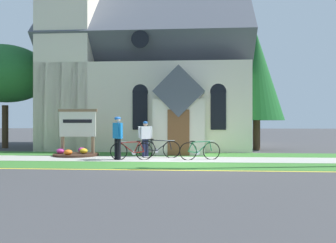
% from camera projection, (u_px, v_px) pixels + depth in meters
% --- Properties ---
extents(ground, '(140.00, 140.00, 0.00)m').
position_uv_depth(ground, '(180.00, 154.00, 17.10)').
color(ground, '#3D3D3F').
extents(sidewalk_slab, '(32.00, 2.12, 0.01)m').
position_uv_depth(sidewalk_slab, '(128.00, 159.00, 14.84)').
color(sidewalk_slab, '#A8A59E').
rests_on(sidewalk_slab, ground).
extents(grass_verge, '(32.00, 2.13, 0.01)m').
position_uv_depth(grass_verge, '(117.00, 165.00, 12.72)').
color(grass_verge, '#38722D').
rests_on(grass_verge, ground).
extents(church_lawn, '(24.00, 2.19, 0.01)m').
position_uv_depth(church_lawn, '(137.00, 154.00, 16.99)').
color(church_lawn, '#38722D').
rests_on(church_lawn, ground).
extents(curb_paint_stripe, '(28.00, 0.16, 0.01)m').
position_uv_depth(curb_paint_stripe, '(109.00, 170.00, 11.51)').
color(curb_paint_stripe, yellow).
rests_on(curb_paint_stripe, ground).
extents(church_building, '(11.69, 11.29, 13.15)m').
position_uv_depth(church_building, '(145.00, 74.00, 22.47)').
color(church_building, beige).
rests_on(church_building, ground).
extents(church_sign, '(1.80, 0.16, 2.13)m').
position_uv_depth(church_sign, '(78.00, 125.00, 16.40)').
color(church_sign, '#7F6047').
rests_on(church_sign, ground).
extents(flower_bed, '(2.03, 2.03, 0.34)m').
position_uv_depth(flower_bed, '(75.00, 154.00, 16.17)').
color(flower_bed, '#382319').
rests_on(flower_bed, ground).
extents(bicycle_silver, '(1.81, 0.12, 0.83)m').
position_uv_depth(bicycle_silver, '(159.00, 149.00, 15.33)').
color(bicycle_silver, black).
rests_on(bicycle_silver, ground).
extents(bicycle_green, '(1.72, 0.22, 0.80)m').
position_uv_depth(bicycle_green, '(132.00, 151.00, 14.52)').
color(bicycle_green, black).
rests_on(bicycle_green, ground).
extents(bicycle_black, '(1.66, 0.52, 0.80)m').
position_uv_depth(bicycle_black, '(200.00, 151.00, 14.48)').
color(bicycle_black, black).
rests_on(bicycle_black, ground).
extents(cyclist_in_white_jersey, '(0.60, 0.39, 1.57)m').
position_uv_depth(cyclist_in_white_jersey, '(145.00, 136.00, 15.90)').
color(cyclist_in_white_jersey, '#191E38').
rests_on(cyclist_in_white_jersey, ground).
extents(cyclist_in_red_jersey, '(0.47, 0.67, 1.75)m').
position_uv_depth(cyclist_in_red_jersey, '(118.00, 134.00, 14.47)').
color(cyclist_in_red_jersey, black).
rests_on(cyclist_in_red_jersey, ground).
extents(roadside_conifer, '(3.02, 3.02, 6.50)m').
position_uv_depth(roadside_conifer, '(257.00, 77.00, 19.89)').
color(roadside_conifer, '#4C3823').
rests_on(roadside_conifer, ground).
extents(yard_deciduous_tree, '(5.20, 5.20, 6.07)m').
position_uv_depth(yard_deciduous_tree, '(5.00, 74.00, 21.13)').
color(yard_deciduous_tree, '#3D2D1E').
rests_on(yard_deciduous_tree, ground).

